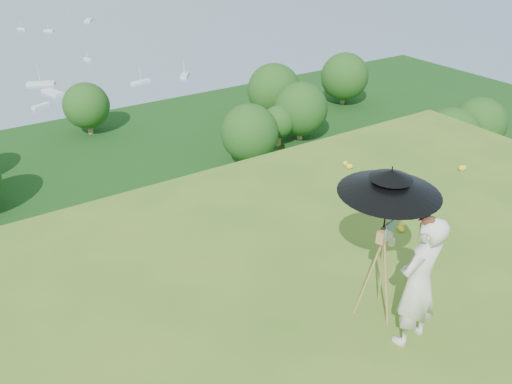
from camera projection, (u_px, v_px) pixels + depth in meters
ground at (499, 381)px, 6.02m from camera, size 14.00×14.00×0.00m
forest_slope at (83, 337)px, 45.84m from camera, size 140.00×56.00×22.00m
shoreline_tier at (18, 212)px, 78.68m from camera, size 170.00×28.00×8.00m
slope_trees at (53, 207)px, 39.05m from camera, size 110.00×50.00×6.00m
harbor_town at (8, 176)px, 75.53m from camera, size 110.00×22.00×5.00m
wildflowers at (482, 364)px, 6.17m from camera, size 10.00×10.50×0.12m
painter at (419, 282)px, 6.17m from camera, size 0.74×0.53×1.89m
field_easel at (380, 268)px, 6.69m from camera, size 0.74×0.74×1.55m
sun_umbrella at (387, 203)px, 6.22m from camera, size 1.42×1.42×1.01m
painter_cap at (431, 222)px, 5.74m from camera, size 0.27×0.30×0.10m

